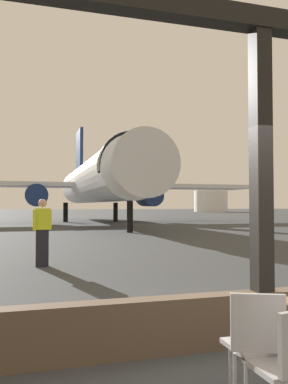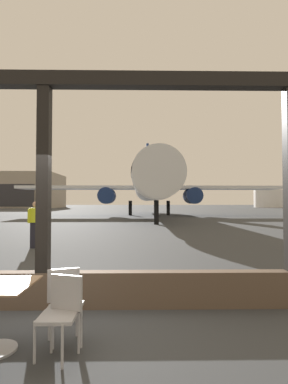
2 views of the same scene
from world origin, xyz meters
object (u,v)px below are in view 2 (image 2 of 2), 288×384
Objects in this scene: distant_hangar at (14,191)px; ground_crew_worker at (35,224)px; cafe_chair_window_left at (62,308)px; cafe_chair_side_extra at (64,299)px; airplane at (150,184)px; fuel_storage_tank at (268,199)px.

ground_crew_worker is at bearing -67.30° from distant_hangar.
cafe_chair_side_extra is (-0.05, 0.34, -0.00)m from cafe_chair_window_left.
ground_crew_worker is at bearing -102.52° from airplane.
distant_hangar is (-30.96, 74.01, 3.80)m from ground_crew_worker.
cafe_chair_window_left is at bearing -69.40° from ground_crew_worker.
distant_hangar is (-33.96, 81.99, 4.18)m from cafe_chair_window_left.
cafe_chair_window_left is 31.68m from airplane.
ground_crew_worker reaches higher than cafe_chair_window_left.
cafe_chair_side_extra is 31.35m from airplane.
cafe_chair_side_extra is 0.03× the size of airplane.
airplane is (2.21, 31.45, 3.18)m from cafe_chair_window_left.
cafe_chair_window_left is 1.00× the size of cafe_chair_side_extra.
ground_crew_worker is at bearing 111.10° from cafe_chair_side_extra.
airplane is (2.27, 31.10, 3.18)m from cafe_chair_side_extra.
distant_hangar is at bearing 112.50° from cafe_chair_window_left.
cafe_chair_window_left is 92.18m from fuel_storage_tank.
cafe_chair_window_left is 0.11× the size of fuel_storage_tank.
cafe_chair_side_extra is at bearing -114.74° from fuel_storage_tank.
fuel_storage_tank is (41.39, 75.81, 1.64)m from ground_crew_worker.
fuel_storage_tank reaches higher than ground_crew_worker.
cafe_chair_side_extra is 88.51m from distant_hangar.
ground_crew_worker is 0.22× the size of fuel_storage_tank.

